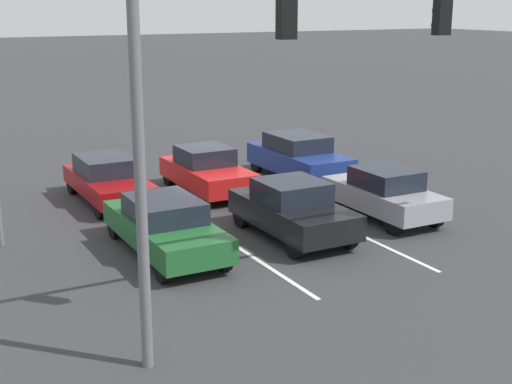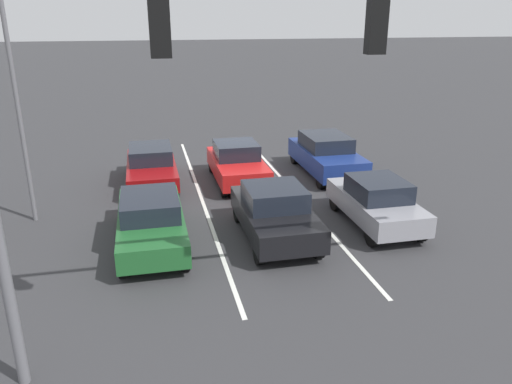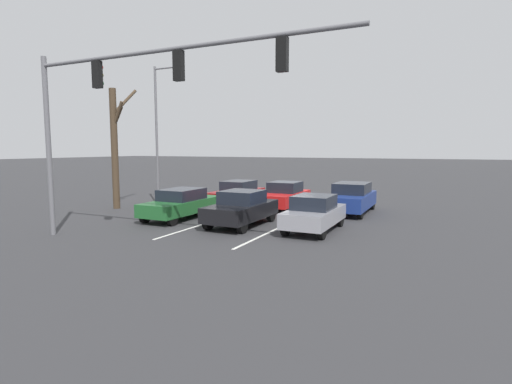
{
  "view_description": "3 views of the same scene",
  "coord_description": "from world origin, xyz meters",
  "px_view_note": "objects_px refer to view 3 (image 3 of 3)",
  "views": [
    {
      "loc": [
        9.7,
        21.94,
        6.23
      ],
      "look_at": [
        0.54,
        4.89,
        1.08
      ],
      "focal_mm": 50.0,
      "sensor_mm": 36.0,
      "label": 1
    },
    {
      "loc": [
        3.54,
        19.04,
        6.24
      ],
      "look_at": [
        0.63,
        6.24,
        1.57
      ],
      "focal_mm": 35.0,
      "sensor_mm": 36.0,
      "label": 2
    },
    {
      "loc": [
        -8.22,
        21.71,
        3.47
      ],
      "look_at": [
        -0.19,
        4.91,
        1.42
      ],
      "focal_mm": 28.0,
      "sensor_mm": 36.0,
      "label": 3
    }
  ],
  "objects_px": {
    "car_gray_leftlane_front": "(314,213)",
    "car_navy_leftlane_second": "(351,198)",
    "car_maroon_rightlane_second": "(237,192)",
    "street_lamp_right_shoulder": "(159,127)",
    "traffic_signal_gantry": "(125,94)",
    "car_darkgreen_rightlane_front": "(182,203)",
    "bare_tree_near": "(115,144)",
    "car_black_midlane_front": "(241,208)",
    "car_red_midlane_second": "(284,196)"
  },
  "relations": [
    {
      "from": "traffic_signal_gantry",
      "to": "car_darkgreen_rightlane_front",
      "type": "bearing_deg",
      "value": -73.25
    },
    {
      "from": "car_black_midlane_front",
      "to": "car_maroon_rightlane_second",
      "type": "relative_size",
      "value": 0.93
    },
    {
      "from": "car_maroon_rightlane_second",
      "to": "street_lamp_right_shoulder",
      "type": "distance_m",
      "value": 6.05
    },
    {
      "from": "car_gray_leftlane_front",
      "to": "car_red_midlane_second",
      "type": "bearing_deg",
      "value": -56.7
    },
    {
      "from": "car_darkgreen_rightlane_front",
      "to": "car_red_midlane_second",
      "type": "xyz_separation_m",
      "value": [
        -3.46,
        -5.03,
        0.02
      ]
    },
    {
      "from": "street_lamp_right_shoulder",
      "to": "bare_tree_near",
      "type": "height_order",
      "value": "street_lamp_right_shoulder"
    },
    {
      "from": "bare_tree_near",
      "to": "car_black_midlane_front",
      "type": "bearing_deg",
      "value": 170.4
    },
    {
      "from": "car_darkgreen_rightlane_front",
      "to": "traffic_signal_gantry",
      "type": "relative_size",
      "value": 0.39
    },
    {
      "from": "car_darkgreen_rightlane_front",
      "to": "car_red_midlane_second",
      "type": "bearing_deg",
      "value": -124.49
    },
    {
      "from": "car_gray_leftlane_front",
      "to": "car_red_midlane_second",
      "type": "relative_size",
      "value": 0.95
    },
    {
      "from": "car_gray_leftlane_front",
      "to": "car_red_midlane_second",
      "type": "distance_m",
      "value": 6.21
    },
    {
      "from": "car_navy_leftlane_second",
      "to": "street_lamp_right_shoulder",
      "type": "relative_size",
      "value": 0.56
    },
    {
      "from": "car_gray_leftlane_front",
      "to": "car_maroon_rightlane_second",
      "type": "height_order",
      "value": "car_gray_leftlane_front"
    },
    {
      "from": "traffic_signal_gantry",
      "to": "bare_tree_near",
      "type": "bearing_deg",
      "value": -42.84
    },
    {
      "from": "car_gray_leftlane_front",
      "to": "traffic_signal_gantry",
      "type": "distance_m",
      "value": 8.69
    },
    {
      "from": "bare_tree_near",
      "to": "car_red_midlane_second",
      "type": "bearing_deg",
      "value": -156.0
    },
    {
      "from": "car_navy_leftlane_second",
      "to": "street_lamp_right_shoulder",
      "type": "xyz_separation_m",
      "value": [
        10.67,
        2.66,
        3.85
      ]
    },
    {
      "from": "traffic_signal_gantry",
      "to": "bare_tree_near",
      "type": "height_order",
      "value": "traffic_signal_gantry"
    },
    {
      "from": "traffic_signal_gantry",
      "to": "bare_tree_near",
      "type": "relative_size",
      "value": 1.78
    },
    {
      "from": "car_darkgreen_rightlane_front",
      "to": "bare_tree_near",
      "type": "distance_m",
      "value": 6.22
    },
    {
      "from": "car_black_midlane_front",
      "to": "car_red_midlane_second",
      "type": "bearing_deg",
      "value": -89.05
    },
    {
      "from": "car_black_midlane_front",
      "to": "bare_tree_near",
      "type": "relative_size",
      "value": 0.59
    },
    {
      "from": "car_black_midlane_front",
      "to": "traffic_signal_gantry",
      "type": "relative_size",
      "value": 0.33
    },
    {
      "from": "car_red_midlane_second",
      "to": "street_lamp_right_shoulder",
      "type": "distance_m",
      "value": 8.28
    },
    {
      "from": "car_gray_leftlane_front",
      "to": "bare_tree_near",
      "type": "distance_m",
      "value": 12.63
    },
    {
      "from": "car_black_midlane_front",
      "to": "car_red_midlane_second",
      "type": "xyz_separation_m",
      "value": [
        0.09,
        -5.43,
        -0.03
      ]
    },
    {
      "from": "car_navy_leftlane_second",
      "to": "car_gray_leftlane_front",
      "type": "bearing_deg",
      "value": 86.05
    },
    {
      "from": "car_darkgreen_rightlane_front",
      "to": "street_lamp_right_shoulder",
      "type": "height_order",
      "value": "street_lamp_right_shoulder"
    },
    {
      "from": "car_gray_leftlane_front",
      "to": "street_lamp_right_shoulder",
      "type": "xyz_separation_m",
      "value": [
        10.3,
        -2.78,
        3.9
      ]
    },
    {
      "from": "street_lamp_right_shoulder",
      "to": "car_red_midlane_second",
      "type": "bearing_deg",
      "value": -160.74
    },
    {
      "from": "car_maroon_rightlane_second",
      "to": "car_navy_leftlane_second",
      "type": "relative_size",
      "value": 0.98
    },
    {
      "from": "car_gray_leftlane_front",
      "to": "car_navy_leftlane_second",
      "type": "distance_m",
      "value": 5.45
    },
    {
      "from": "street_lamp_right_shoulder",
      "to": "bare_tree_near",
      "type": "relative_size",
      "value": 1.17
    },
    {
      "from": "car_red_midlane_second",
      "to": "street_lamp_right_shoulder",
      "type": "bearing_deg",
      "value": 19.26
    },
    {
      "from": "car_black_midlane_front",
      "to": "street_lamp_right_shoulder",
      "type": "relative_size",
      "value": 0.51
    },
    {
      "from": "car_gray_leftlane_front",
      "to": "car_navy_leftlane_second",
      "type": "relative_size",
      "value": 0.88
    },
    {
      "from": "car_navy_leftlane_second",
      "to": "traffic_signal_gantry",
      "type": "height_order",
      "value": "traffic_signal_gantry"
    },
    {
      "from": "street_lamp_right_shoulder",
      "to": "car_darkgreen_rightlane_front",
      "type": "bearing_deg",
      "value": 142.6
    },
    {
      "from": "car_gray_leftlane_front",
      "to": "car_red_midlane_second",
      "type": "xyz_separation_m",
      "value": [
        3.41,
        -5.19,
        -0.01
      ]
    },
    {
      "from": "street_lamp_right_shoulder",
      "to": "bare_tree_near",
      "type": "xyz_separation_m",
      "value": [
        1.92,
        1.52,
        -0.96
      ]
    },
    {
      "from": "car_black_midlane_front",
      "to": "car_maroon_rightlane_second",
      "type": "xyz_separation_m",
      "value": [
        3.38,
        -5.9,
        -0.04
      ]
    },
    {
      "from": "traffic_signal_gantry",
      "to": "bare_tree_near",
      "type": "xyz_separation_m",
      "value": [
        6.97,
        -6.46,
        -1.62
      ]
    },
    {
      "from": "bare_tree_near",
      "to": "car_navy_leftlane_second",
      "type": "bearing_deg",
      "value": -161.66
    },
    {
      "from": "car_darkgreen_rightlane_front",
      "to": "street_lamp_right_shoulder",
      "type": "xyz_separation_m",
      "value": [
        3.43,
        -2.62,
        3.92
      ]
    },
    {
      "from": "car_black_midlane_front",
      "to": "car_gray_leftlane_front",
      "type": "relative_size",
      "value": 1.03
    },
    {
      "from": "car_black_midlane_front",
      "to": "street_lamp_right_shoulder",
      "type": "distance_m",
      "value": 8.54
    },
    {
      "from": "car_maroon_rightlane_second",
      "to": "bare_tree_near",
      "type": "height_order",
      "value": "bare_tree_near"
    },
    {
      "from": "car_navy_leftlane_second",
      "to": "car_red_midlane_second",
      "type": "bearing_deg",
      "value": 3.79
    },
    {
      "from": "car_darkgreen_rightlane_front",
      "to": "car_navy_leftlane_second",
      "type": "relative_size",
      "value": 1.05
    },
    {
      "from": "car_red_midlane_second",
      "to": "car_gray_leftlane_front",
      "type": "bearing_deg",
      "value": 123.3
    }
  ]
}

